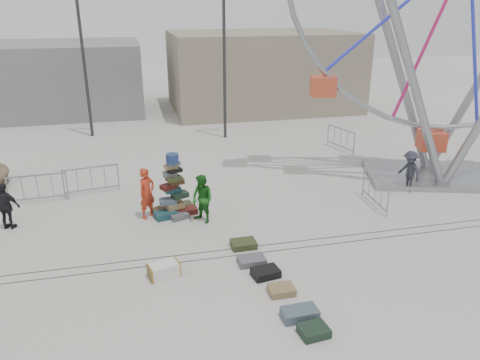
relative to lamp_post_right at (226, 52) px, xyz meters
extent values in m
plane|color=#9E9E99|center=(-3.09, -13.00, -4.48)|extent=(90.00, 90.00, 0.00)
cube|color=#47443F|center=(-3.09, -12.40, -4.48)|extent=(40.00, 0.04, 0.01)
cube|color=#47443F|center=(-3.09, -12.00, -4.48)|extent=(40.00, 0.04, 0.01)
cube|color=gray|center=(3.91, 7.00, -1.98)|extent=(12.00, 8.00, 5.00)
cube|color=gray|center=(-9.09, 9.00, -2.28)|extent=(10.00, 8.00, 4.40)
cylinder|color=#2D2D30|center=(-0.09, 0.00, -0.48)|extent=(0.16, 0.16, 8.00)
cylinder|color=#2D2D30|center=(-7.09, 2.00, -0.48)|extent=(0.16, 0.16, 8.00)
cube|color=#19454D|center=(-4.12, -9.37, -4.37)|extent=(0.82, 0.67, 0.23)
cube|color=#4D1814|center=(-3.34, -9.19, -4.38)|extent=(0.70, 0.52, 0.21)
cube|color=#482F17|center=(-4.22, -8.94, -4.38)|extent=(0.74, 0.65, 0.19)
cube|color=#363E1F|center=(-3.45, -8.76, -4.38)|extent=(0.70, 0.54, 0.21)
cube|color=#5A5C62|center=(-3.67, -9.54, -4.39)|extent=(0.71, 0.60, 0.18)
cube|color=black|center=(-3.87, -8.68, -4.38)|extent=(0.63, 0.47, 0.19)
cube|color=olive|center=(-3.76, -9.15, -4.15)|extent=(0.72, 0.60, 0.19)
cube|color=#485B67|center=(-3.98, -9.18, -3.97)|extent=(0.58, 0.41, 0.18)
cube|color=#192E20|center=(-3.57, -9.12, -3.79)|extent=(0.64, 0.54, 0.18)
cube|color=#19454D|center=(-3.79, -9.02, -3.62)|extent=(0.59, 0.44, 0.16)
cube|color=#4D1814|center=(-3.94, -9.10, -3.47)|extent=(0.62, 0.55, 0.16)
cube|color=#482F17|center=(-3.64, -9.08, -3.31)|extent=(0.51, 0.37, 0.16)
cube|color=#363E1F|center=(-3.75, -9.19, -3.16)|extent=(0.58, 0.48, 0.14)
cube|color=#5A5C62|center=(-3.86, -9.10, -3.01)|extent=(0.47, 0.33, 0.14)
cube|color=black|center=(-3.69, -9.13, -2.88)|extent=(0.52, 0.44, 0.12)
cube|color=olive|center=(-3.81, -9.12, -2.76)|extent=(0.46, 0.34, 0.12)
cube|color=#485B67|center=(-3.73, -9.17, -2.64)|extent=(0.48, 0.40, 0.11)
cylinder|color=navy|center=(-3.76, -9.15, -2.45)|extent=(0.42, 0.42, 0.28)
cube|color=gray|center=(7.08, -8.13, -4.37)|extent=(6.11, 4.69, 0.22)
cylinder|color=gray|center=(5.14, -8.54, -0.17)|extent=(3.68, 1.42, 8.75)
cylinder|color=gray|center=(5.72, -6.69, -0.17)|extent=(3.68, 1.42, 8.75)
cube|color=#C04229|center=(7.08, -8.13, -2.86)|extent=(1.22, 1.22, 0.75)
cube|color=silver|center=(-4.46, -13.00, -4.30)|extent=(0.89, 0.65, 0.37)
cube|color=#363E1F|center=(-2.02, -11.95, -4.38)|extent=(0.75, 0.57, 0.20)
cube|color=#5A5C62|center=(-2.02, -12.92, -4.39)|extent=(0.76, 0.54, 0.19)
cube|color=black|center=(-1.83, -13.64, -4.37)|extent=(0.78, 0.62, 0.22)
cube|color=olive|center=(-1.66, -14.48, -4.39)|extent=(0.64, 0.50, 0.19)
cube|color=#485B67|center=(-1.55, -15.51, -4.36)|extent=(0.85, 0.51, 0.24)
cube|color=#192E20|center=(-1.46, -16.13, -4.38)|extent=(0.68, 0.59, 0.20)
imported|color=#AB2D18|center=(-4.66, -9.19, -3.60)|extent=(0.76, 0.73, 1.75)
imported|color=#175F17|center=(-2.92, -9.96, -3.67)|extent=(0.97, 1.00, 1.63)
imported|color=black|center=(-9.07, -9.00, -3.70)|extent=(0.99, 0.66, 1.56)
imported|color=#252732|center=(5.25, -9.05, -3.69)|extent=(0.79, 1.13, 1.59)
camera|label=1|loc=(-4.99, -23.93, 2.39)|focal=35.00mm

